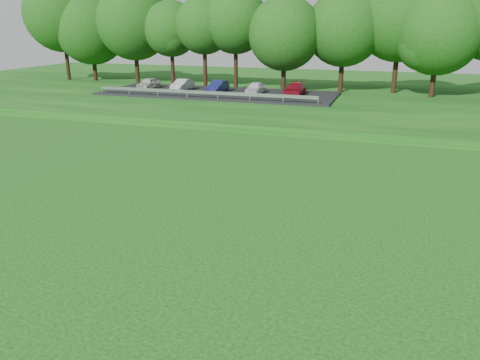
% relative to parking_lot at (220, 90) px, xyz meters
% --- Properties ---
extents(berm, '(130.00, 30.00, 0.60)m').
position_rel_parking_lot_xyz_m(berm, '(23.72, 1.20, -0.71)').
color(berm, '#0B3E0E').
rests_on(berm, ground).
extents(treeline, '(104.00, 7.00, 15.00)m').
position_rel_parking_lot_xyz_m(treeline, '(23.72, 5.20, 7.09)').
color(treeline, '#14410F').
rests_on(treeline, berm).
extents(parking_lot, '(24.00, 9.00, 1.38)m').
position_rel_parking_lot_xyz_m(parking_lot, '(0.00, 0.00, 0.00)').
color(parking_lot, black).
rests_on(parking_lot, berm).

